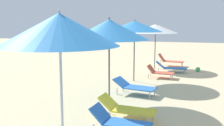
{
  "coord_description": "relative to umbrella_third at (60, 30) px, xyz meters",
  "views": [
    {
      "loc": [
        2.09,
        3.05,
        2.47
      ],
      "look_at": [
        -0.32,
        10.08,
        1.34
      ],
      "focal_mm": 40.68,
      "sensor_mm": 36.0,
      "label": 1
    }
  ],
  "objects": [
    {
      "name": "lounger_third_shoreside",
      "position": [
        0.81,
        1.16,
        -2.11
      ],
      "size": [
        1.42,
        0.6,
        0.59
      ],
      "rotation": [
        0.0,
        0.0,
        -0.03
      ],
      "color": "blue",
      "rests_on": "ground"
    },
    {
      "name": "lounger_fifth_shoreside",
      "position": [
        0.78,
        7.57,
        -2.09
      ],
      "size": [
        1.24,
        0.65,
        0.58
      ],
      "rotation": [
        0.0,
        0.0,
        -0.04
      ],
      "color": "#D8593F",
      "rests_on": "ground"
    },
    {
      "name": "lounger_fourth_shoreside",
      "position": [
        0.35,
        4.41,
        -2.08
      ],
      "size": [
        1.57,
        0.84,
        0.55
      ],
      "rotation": [
        0.0,
        0.0,
        -0.15
      ],
      "color": "blue",
      "rests_on": "ground"
    },
    {
      "name": "umbrella_third",
      "position": [
        0.0,
        0.0,
        0.0
      ],
      "size": [
        2.26,
        2.26,
        2.75
      ],
      "color": "silver",
      "rests_on": "ground"
    },
    {
      "name": "umbrella_fifth",
      "position": [
        -0.19,
        6.52,
        0.02
      ],
      "size": [
        2.44,
        2.44,
        2.69
      ],
      "color": "#4C4C51",
      "rests_on": "ground"
    },
    {
      "name": "lounger_farthest_shoreside",
      "position": [
        0.86,
        11.25,
        -2.04
      ],
      "size": [
        1.52,
        0.64,
        0.73
      ],
      "rotation": [
        0.0,
        0.0,
        -0.06
      ],
      "color": "#D8593F",
      "rests_on": "ground"
    },
    {
      "name": "umbrella_farthest",
      "position": [
        0.12,
        10.17,
        -0.14
      ],
      "size": [
        2.5,
        2.5,
        2.56
      ],
      "color": "#4C4C51",
      "rests_on": "ground"
    },
    {
      "name": "lounger_farthest_inland",
      "position": [
        1.12,
        9.14,
        -2.11
      ],
      "size": [
        1.65,
        0.78,
        0.58
      ],
      "rotation": [
        0.0,
        0.0,
        0.15
      ],
      "color": "blue",
      "rests_on": "ground"
    },
    {
      "name": "umbrella_fourth",
      "position": [
        -0.17,
        3.21,
        -0.06
      ],
      "size": [
        2.45,
        2.45,
        2.69
      ],
      "color": "#4C4C51",
      "rests_on": "ground"
    },
    {
      "name": "lounger_fourth_inland",
      "position": [
        0.73,
        2.02,
        -2.08
      ],
      "size": [
        1.51,
        0.61,
        0.59
      ],
      "rotation": [
        0.0,
        0.0,
        -0.03
      ],
      "color": "yellow",
      "rests_on": "ground"
    },
    {
      "name": "beach_ball",
      "position": [
        2.47,
        9.81,
        -2.26
      ],
      "size": [
        0.24,
        0.24,
        0.24
      ],
      "primitive_type": "sphere",
      "color": "#3FB266",
      "rests_on": "ground"
    }
  ]
}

